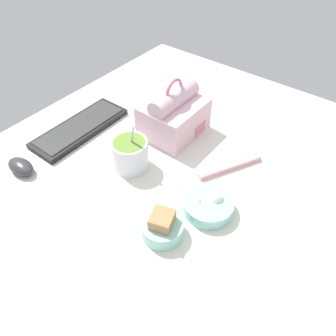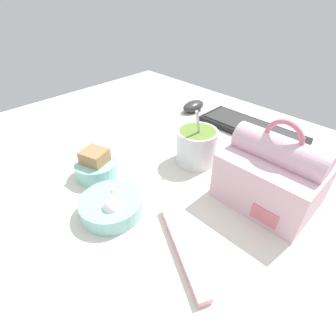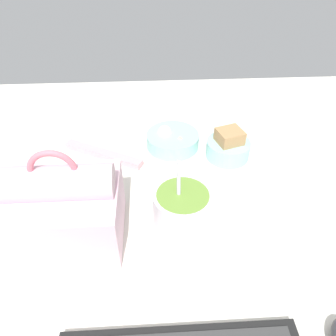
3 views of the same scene
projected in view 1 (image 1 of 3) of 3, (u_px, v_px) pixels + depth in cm
name	position (u px, v px, depth cm)	size (l,w,h in cm)	color
desk_surface	(160.00, 182.00, 93.49)	(140.00, 110.00, 2.00)	silver
keyboard	(80.00, 128.00, 108.19)	(33.04, 12.27, 2.10)	black
lunch_bag	(174.00, 115.00, 103.62)	(19.38, 16.28, 19.30)	beige
soup_cup	(130.00, 154.00, 93.53)	(10.45, 10.45, 15.24)	silver
bento_bowl_sandwich	(162.00, 227.00, 78.10)	(10.25, 10.25, 7.29)	#93D1CC
bento_bowl_snacks	(208.00, 205.00, 83.76)	(12.95, 12.95, 5.39)	#93D1CC
computer_mouse	(21.00, 167.00, 94.05)	(5.41, 9.39, 3.62)	#333338
chopstick_case	(230.00, 166.00, 95.58)	(19.36, 11.76, 1.60)	pink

